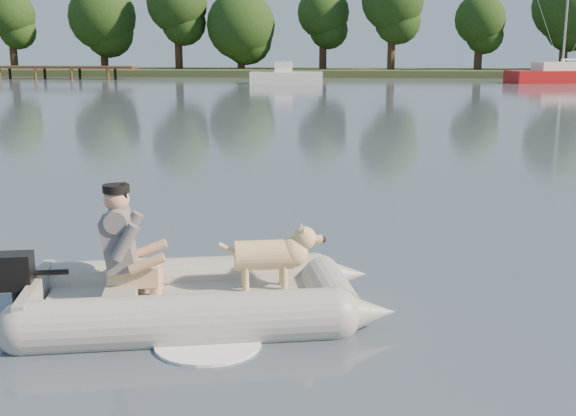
# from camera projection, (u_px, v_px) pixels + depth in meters

# --- Properties ---
(water) EXTENTS (160.00, 160.00, 0.00)m
(water) POSITION_uv_depth(u_px,v_px,m) (254.00, 347.00, 5.97)
(water) COLOR #4F5C6B
(water) RESTS_ON ground
(shore_bank) EXTENTS (160.00, 12.00, 0.70)m
(shore_bank) POSITION_uv_depth(u_px,v_px,m) (349.00, 73.00, 66.17)
(shore_bank) COLOR #47512D
(shore_bank) RESTS_ON water
(dock) EXTENTS (18.00, 2.00, 1.04)m
(dock) POSITION_uv_depth(u_px,v_px,m) (28.00, 72.00, 58.81)
(dock) COLOR #4C331E
(dock) RESTS_ON water
(treeline) EXTENTS (84.66, 7.35, 9.27)m
(treeline) POSITION_uv_depth(u_px,v_px,m) (415.00, 15.00, 63.64)
(treeline) COLOR #332316
(treeline) RESTS_ON shore_bank
(dinghy) EXTENTS (5.19, 4.26, 1.33)m
(dinghy) POSITION_uv_depth(u_px,v_px,m) (197.00, 257.00, 6.55)
(dinghy) COLOR gray
(dinghy) RESTS_ON water
(man) EXTENTS (0.81, 0.74, 1.03)m
(man) POSITION_uv_depth(u_px,v_px,m) (121.00, 239.00, 6.47)
(man) COLOR #5D5D61
(man) RESTS_ON dinghy
(dog) EXTENTS (0.94, 0.51, 0.60)m
(dog) POSITION_uv_depth(u_px,v_px,m) (264.00, 260.00, 6.69)
(dog) COLOR tan
(dog) RESTS_ON dinghy
(outboard_motor) EXTENTS (0.45, 0.36, 0.75)m
(outboard_motor) POSITION_uv_depth(u_px,v_px,m) (17.00, 292.00, 6.40)
(outboard_motor) COLOR black
(outboard_motor) RESTS_ON dinghy
(motorboat) EXTENTS (5.39, 2.38, 2.23)m
(motorboat) POSITION_uv_depth(u_px,v_px,m) (286.00, 69.00, 50.59)
(motorboat) COLOR white
(motorboat) RESTS_ON water
(sailboat) EXTENTS (9.14, 4.56, 12.06)m
(sailboat) POSITION_uv_depth(u_px,v_px,m) (568.00, 75.00, 51.93)
(sailboat) COLOR #A71314
(sailboat) RESTS_ON water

